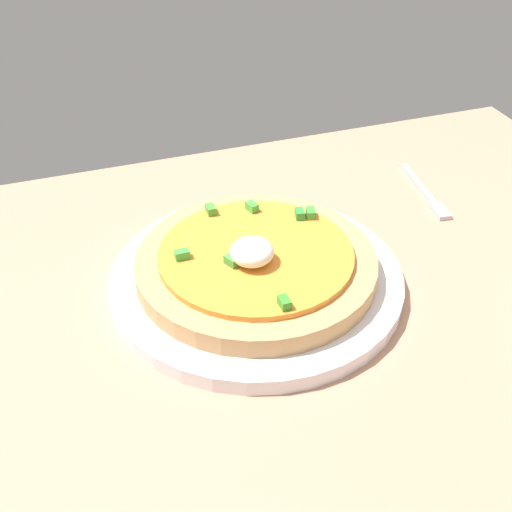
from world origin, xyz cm
name	(u,v)px	position (x,y,z in cm)	size (l,w,h in cm)	color
dining_table	(238,356)	(0.00, 0.00, 1.18)	(96.88, 67.75, 2.35)	tan
plate	(256,280)	(-4.02, -6.90, 3.10)	(26.71, 26.71, 1.50)	white
pizza	(256,263)	(-4.00, -6.87, 5.06)	(21.71, 21.71, 4.63)	tan
fork	(427,195)	(-27.17, -15.58, 2.60)	(2.49, 11.97, 0.50)	#B7B7BC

